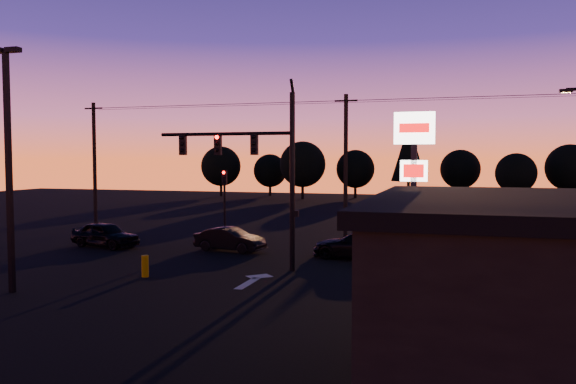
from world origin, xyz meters
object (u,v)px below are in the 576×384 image
Objects in this scene: traffic_signal_mast at (259,161)px; pylon_sign at (414,162)px; parking_lot_light at (8,153)px; bollard at (145,266)px; car_left at (105,235)px; suv_parked at (459,291)px; car_mid at (230,239)px; car_right at (361,245)px; secondary_signal at (224,195)px.

traffic_signal_mast reaches higher than pylon_sign.
parking_lot_light is 9.87× the size of bollard.
parking_lot_light reaches higher than car_left.
bollard is 12.98m from suv_parked.
car_right is (7.27, -0.37, 0.07)m from car_mid.
car_mid is at bearing 69.51° from parking_lot_light.
traffic_signal_mast is 1.73× the size of car_right.
car_left is at bearing 161.29° from pylon_sign.
traffic_signal_mast is 0.94× the size of parking_lot_light.
suv_parked is at bearing 7.04° from parking_lot_light.
traffic_signal_mast is at bearing -97.04° from car_left.
suv_parked is (11.98, -9.24, 0.07)m from car_mid.
car_left is (-17.70, 5.99, -4.20)m from pylon_sign.
car_right is (8.97, -3.63, -2.14)m from secondary_signal.
car_mid is 0.76× the size of suv_parked.
suv_parked is (13.67, -12.49, -2.15)m from secondary_signal.
car_right is (8.13, 6.95, 0.26)m from bollard.
parking_lot_light is 15.19m from pylon_sign.
pylon_sign is 12.03m from bollard.
pylon_sign is at bearing 115.29° from suv_parked.
car_left is at bearing -144.98° from secondary_signal.
secondary_signal is 15.75m from pylon_sign.
car_left is 0.85× the size of car_right.
car_mid is at bearing 127.07° from traffic_signal_mast.
parking_lot_light is 1.78× the size of suv_parked.
car_right is at bearing -77.33° from car_left.
car_mid reaches higher than bollard.
car_left is 21.15m from suv_parked.
bollard is 7.38m from car_mid.
bollard is 0.24× the size of car_mid.
bollard is (0.84, -10.57, -2.40)m from secondary_signal.
parking_lot_light is 2.33× the size of car_mid.
secondary_signal is 9.91m from car_right.
traffic_signal_mast is 11.93m from car_left.
pylon_sign is 1.32× the size of suv_parked.
car_left is 14.67m from car_right.
pylon_sign is (7.10, -2.49, -0.02)m from traffic_signal_mast.
bollard is at bearing -142.82° from traffic_signal_mast.
pylon_sign is 19.15m from car_left.
traffic_signal_mast is at bearing -38.75° from car_right.
car_mid is (0.86, 7.32, 0.18)m from bollard.
car_left is (-10.60, 3.50, -4.22)m from traffic_signal_mast.
parking_lot_light is at bearing -151.81° from car_left.
car_right is (4.07, 3.87, -4.22)m from traffic_signal_mast.
pylon_sign is 1.62× the size of car_left.
parking_lot_light reaches higher than secondary_signal.
traffic_signal_mast is 10.94m from suv_parked.
traffic_signal_mast is 2.19× the size of car_mid.
pylon_sign is at bearing 17.23° from parking_lot_light.
secondary_signal reaches higher than bollard.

